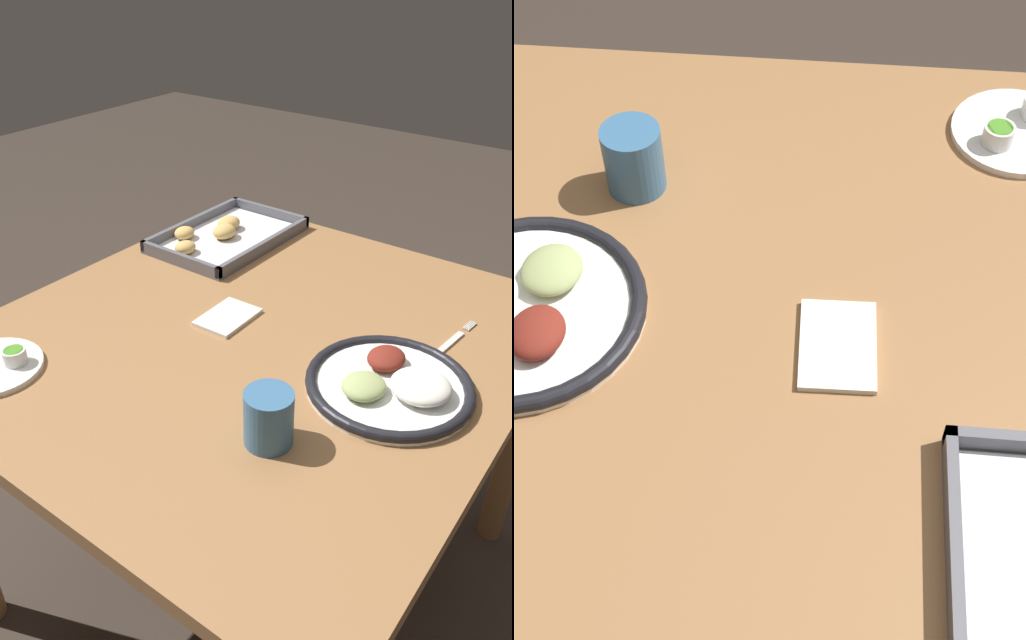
% 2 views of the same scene
% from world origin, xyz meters
% --- Properties ---
extents(ground_plane, '(8.00, 8.00, 0.00)m').
position_xyz_m(ground_plane, '(0.00, 0.00, 0.00)').
color(ground_plane, '#382D26').
extents(dining_table, '(1.03, 0.96, 0.71)m').
position_xyz_m(dining_table, '(0.00, 0.00, 0.61)').
color(dining_table, olive).
rests_on(dining_table, ground_plane).
extents(dinner_plate, '(0.28, 0.28, 0.05)m').
position_xyz_m(dinner_plate, '(-0.01, -0.29, 0.73)').
color(dinner_plate, white).
rests_on(dinner_plate, dining_table).
extents(fork, '(0.21, 0.03, 0.00)m').
position_xyz_m(fork, '(0.16, -0.31, 0.72)').
color(fork, silver).
rests_on(fork, dining_table).
extents(baking_tray, '(0.37, 0.24, 0.04)m').
position_xyz_m(baking_tray, '(0.29, 0.32, 0.73)').
color(baking_tray, '#595960').
rests_on(baking_tray, dining_table).
extents(drinking_cup, '(0.08, 0.08, 0.09)m').
position_xyz_m(drinking_cup, '(-0.23, -0.19, 0.76)').
color(drinking_cup, '#38668E').
rests_on(drinking_cup, dining_table).
extents(napkin, '(0.13, 0.09, 0.01)m').
position_xyz_m(napkin, '(0.01, 0.08, 0.72)').
color(napkin, silver).
rests_on(napkin, dining_table).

